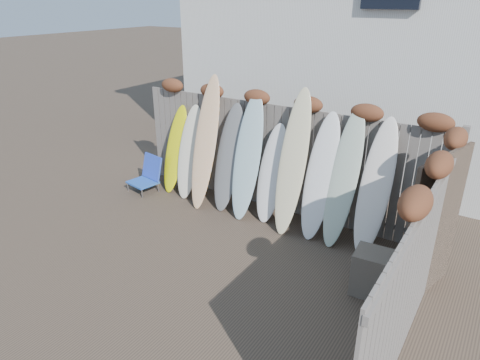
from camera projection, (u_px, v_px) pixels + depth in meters
The scene contains 17 objects.
ground at pixel (196, 267), 6.46m from camera, with size 80.00×80.00×0.00m, color #493A2D.
back_fence at pixel (279, 150), 7.79m from camera, with size 6.05×0.28×2.24m.
right_fence at pixel (421, 256), 4.69m from camera, with size 0.28×4.40×2.24m.
house at pixel (383, 22), 9.92m from camera, with size 8.50×5.50×6.33m.
beach_chair at pixel (147, 175), 8.91m from camera, with size 0.63×0.66×0.73m.
wooden_crate at pixel (374, 273), 5.79m from camera, with size 0.54×0.45×0.63m, color #4B3F38.
lattice_panel at pixel (433, 229), 5.47m from camera, with size 0.06×1.37×2.05m, color brown.
surfboard_0 at pixel (175, 149), 8.73m from camera, with size 0.49×0.07×1.83m, color #FAF807.
surfboard_1 at pixel (190, 152), 8.48m from camera, with size 0.51×0.07×1.89m, color silver.
surfboard_2 at pixel (205, 143), 8.02m from camera, with size 0.46×0.07×2.56m, color #FCCC93.
surfboard_3 at pixel (229, 158), 7.96m from camera, with size 0.52×0.07×2.05m, color slate.
surfboard_4 at pixel (247, 157), 7.65m from camera, with size 0.50×0.07×2.31m, color #97BAC3.
surfboard_5 at pixel (272, 174), 7.58m from camera, with size 0.50×0.07×1.80m, color white.
surfboard_6 at pixel (293, 162), 7.15m from camera, with size 0.47×0.07×2.51m, color beige.
surfboard_7 at pixel (320, 177), 7.01m from camera, with size 0.51×0.07×2.16m, color white.
surfboard_8 at pixel (343, 179), 6.78m from camera, with size 0.47×0.07×2.29m, color #B5C7B3.
surfboard_9 at pixel (375, 188), 6.56m from camera, with size 0.48×0.07×2.20m, color white.
Camera 1 is at (3.52, -4.15, 3.77)m, focal length 32.00 mm.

